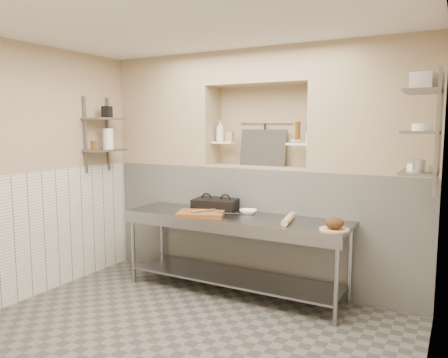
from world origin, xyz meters
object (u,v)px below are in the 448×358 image
Objects in this scene: bread_loaf at (334,223)px; bottle_soap at (220,131)px; bowl_alcove at (295,141)px; prep_table at (234,238)px; panini_press at (216,205)px; cutting_board at (201,214)px; jug_left at (108,139)px; rolling_pin at (289,219)px; mixing_bowl at (248,212)px.

bottle_soap is at bearing 156.94° from bread_loaf.
bottle_soap is 2.14× the size of bowl_alcove.
bread_loaf is (1.17, -0.15, 0.33)m from prep_table.
panini_press is at bearing 167.39° from bread_loaf.
bottle_soap is at bearing 102.25° from cutting_board.
bowl_alcove is 0.46× the size of jug_left.
bread_loaf reaches higher than rolling_pin.
bottle_soap is 1.02m from bowl_alcove.
bread_loaf is (1.51, -0.34, 0.00)m from panini_press.
jug_left reaches higher than cutting_board.
panini_press is at bearing 178.63° from mixing_bowl.
mixing_bowl is (0.09, 0.18, 0.28)m from prep_table.
cutting_board is 2.77× the size of bread_loaf.
mixing_bowl is 1.15m from bottle_soap.
bowl_alcove is at bearing 103.80° from rolling_pin.
panini_press is 4.60× the size of bowl_alcove.
bread_loaf is at bearing -23.06° from bottle_soap.
prep_table is at bearing 2.42° from jug_left.
bowl_alcove is (0.53, 0.53, 1.09)m from prep_table.
bowl_alcove reaches higher than bread_loaf.
panini_press is 1.10× the size of cutting_board.
panini_press is 0.44m from mixing_bowl.
rolling_pin reaches higher than prep_table.
bottle_soap is (-1.66, 0.71, 0.87)m from bread_loaf.
bread_loaf is at bearing -16.91° from mixing_bowl.
bowl_alcove is 2.38m from jug_left.
jug_left reaches higher than mixing_bowl.
bowl_alcove is at bearing 38.84° from mixing_bowl.
cutting_board is 1.00m from rolling_pin.
bread_loaf is (1.50, 0.03, 0.05)m from cutting_board.
prep_table is 0.46m from cutting_board.
jug_left reaches higher than panini_press.
prep_table is 2.09m from jug_left.
prep_table is at bearing -38.81° from panini_press.
jug_left reaches higher than rolling_pin.
prep_table is 4.60× the size of panini_press.
bread_loaf is 1.51× the size of bowl_alcove.
rolling_pin is (0.56, -0.20, 0.01)m from mixing_bowl.
cutting_board is 1.95× the size of bottle_soap.
rolling_pin is 1.77× the size of bottle_soap.
bottle_soap reaches higher than panini_press.
bowl_alcove reaches higher than prep_table.
panini_press is 1.22× the size of rolling_pin.
jug_left is (-1.78, -0.08, 1.10)m from prep_table.
prep_table is 9.83× the size of jug_left.
jug_left is (-1.87, -0.26, 0.82)m from mixing_bowl.
mixing_bowl is at bearing -10.75° from panini_press.
jug_left is (-2.95, 0.07, 0.77)m from bread_loaf.
cutting_board is at bearing -178.95° from bread_loaf.
rolling_pin reaches higher than mixing_bowl.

